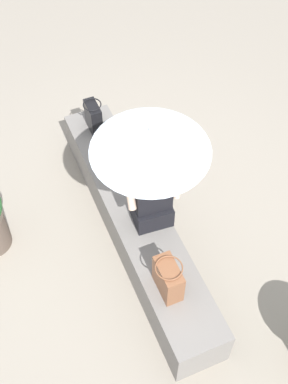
# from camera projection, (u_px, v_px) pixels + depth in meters

# --- Properties ---
(ground_plane) EXTENTS (14.00, 14.00, 0.00)m
(ground_plane) POSITION_uv_depth(u_px,v_px,m) (137.00, 237.00, 5.22)
(ground_plane) COLOR #9E9384
(stone_bench) EXTENTS (2.92, 0.50, 0.46)m
(stone_bench) POSITION_uv_depth(u_px,v_px,m) (137.00, 224.00, 5.04)
(stone_bench) COLOR gray
(stone_bench) RESTS_ON ground
(person_seated) EXTENTS (0.31, 0.48, 0.90)m
(person_seated) POSITION_uv_depth(u_px,v_px,m) (152.00, 194.00, 4.49)
(person_seated) COLOR black
(person_seated) RESTS_ON stone_bench
(parasol) EXTENTS (0.98, 0.98, 1.18)m
(parasol) POSITION_uv_depth(u_px,v_px,m) (150.00, 141.00, 3.99)
(parasol) COLOR #B7B7BC
(parasol) RESTS_ON stone_bench
(handbag_black) EXTENTS (0.31, 0.23, 0.36)m
(handbag_black) POSITION_uv_depth(u_px,v_px,m) (168.00, 278.00, 4.23)
(handbag_black) COLOR brown
(handbag_black) RESTS_ON stone_bench
(tote_bag_canvas) EXTENTS (0.26, 0.19, 0.35)m
(tote_bag_canvas) POSITION_uv_depth(u_px,v_px,m) (93.00, 117.00, 5.37)
(tote_bag_canvas) COLOR black
(tote_bag_canvas) RESTS_ON stone_bench
(shoulder_bag_spare) EXTENTS (0.23, 0.18, 0.29)m
(shoulder_bag_spare) POSITION_uv_depth(u_px,v_px,m) (118.00, 152.00, 5.12)
(shoulder_bag_spare) COLOR black
(shoulder_bag_spare) RESTS_ON stone_bench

